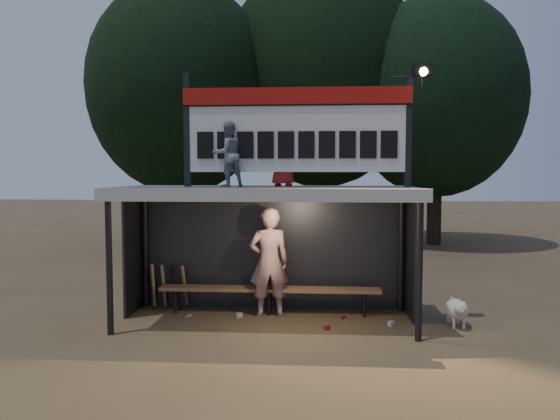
# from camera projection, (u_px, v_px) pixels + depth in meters

# --- Properties ---
(ground) EXTENTS (80.00, 80.00, 0.00)m
(ground) POSITION_uv_depth(u_px,v_px,m) (267.00, 322.00, 9.36)
(ground) COLOR brown
(ground) RESTS_ON ground
(player) EXTENTS (0.78, 0.59, 1.94)m
(player) POSITION_uv_depth(u_px,v_px,m) (269.00, 262.00, 9.69)
(player) COLOR silver
(player) RESTS_ON ground
(child_a) EXTENTS (0.67, 0.64, 1.09)m
(child_a) POSITION_uv_depth(u_px,v_px,m) (228.00, 154.00, 9.13)
(child_a) COLOR gray
(child_a) RESTS_ON dugout_shelter
(child_b) EXTENTS (0.56, 0.43, 1.03)m
(child_b) POSITION_uv_depth(u_px,v_px,m) (283.00, 156.00, 9.28)
(child_b) COLOR #A01F18
(child_b) RESTS_ON dugout_shelter
(dugout_shelter) EXTENTS (5.10, 2.08, 2.32)m
(dugout_shelter) POSITION_uv_depth(u_px,v_px,m) (268.00, 214.00, 9.48)
(dugout_shelter) COLOR #424245
(dugout_shelter) RESTS_ON ground
(scoreboard_assembly) EXTENTS (4.10, 0.27, 1.99)m
(scoreboard_assembly) POSITION_uv_depth(u_px,v_px,m) (300.00, 127.00, 9.08)
(scoreboard_assembly) COLOR black
(scoreboard_assembly) RESTS_ON dugout_shelter
(bench) EXTENTS (4.00, 0.35, 0.48)m
(bench) POSITION_uv_depth(u_px,v_px,m) (270.00, 290.00, 9.88)
(bench) COLOR olive
(bench) RESTS_ON ground
(tree_left) EXTENTS (6.46, 6.46, 9.27)m
(tree_left) POSITION_uv_depth(u_px,v_px,m) (180.00, 88.00, 19.20)
(tree_left) COLOR black
(tree_left) RESTS_ON ground
(tree_mid) EXTENTS (7.22, 7.22, 10.36)m
(tree_mid) POSITION_uv_depth(u_px,v_px,m) (322.00, 75.00, 20.31)
(tree_mid) COLOR black
(tree_mid) RESTS_ON ground
(tree_right) EXTENTS (6.08, 6.08, 8.72)m
(tree_right) POSITION_uv_depth(u_px,v_px,m) (436.00, 97.00, 19.10)
(tree_right) COLOR black
(tree_right) RESTS_ON ground
(dog) EXTENTS (0.36, 0.81, 0.49)m
(dog) POSITION_uv_depth(u_px,v_px,m) (457.00, 310.00, 9.07)
(dog) COLOR beige
(dog) RESTS_ON ground
(bats) EXTENTS (0.68, 0.35, 0.84)m
(bats) POSITION_uv_depth(u_px,v_px,m) (169.00, 286.00, 10.28)
(bats) COLOR #A7824E
(bats) RESTS_ON ground
(litter) EXTENTS (3.61, 0.85, 0.08)m
(litter) POSITION_uv_depth(u_px,v_px,m) (297.00, 320.00, 9.35)
(litter) COLOR #AD2A1D
(litter) RESTS_ON ground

